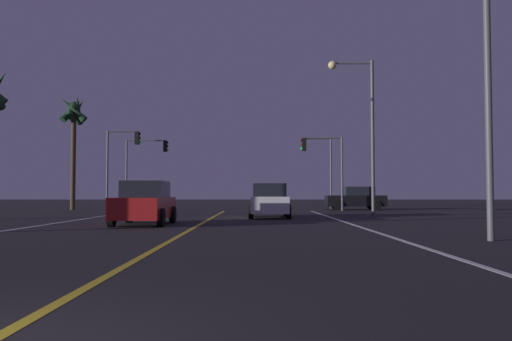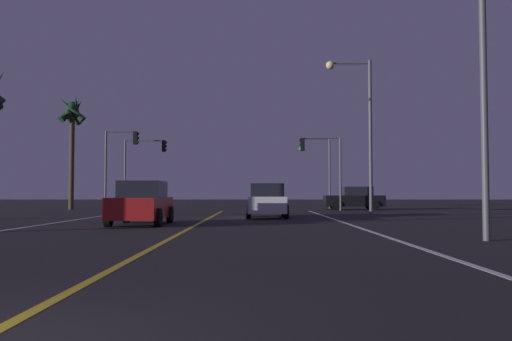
% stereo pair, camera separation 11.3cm
% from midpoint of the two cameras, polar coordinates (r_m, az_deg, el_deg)
% --- Properties ---
extents(lane_edge_right, '(0.16, 38.84, 0.01)m').
position_cam_midpoint_polar(lane_edge_right, '(17.75, 12.12, -6.33)').
color(lane_edge_right, silver).
rests_on(lane_edge_right, ground).
extents(lane_edge_left, '(0.16, 38.84, 0.01)m').
position_cam_midpoint_polar(lane_edge_left, '(19.21, -25.57, -5.84)').
color(lane_edge_left, silver).
rests_on(lane_edge_left, ground).
extents(lane_center_divider, '(0.16, 38.84, 0.01)m').
position_cam_midpoint_polar(lane_center_divider, '(17.50, -7.50, -6.42)').
color(lane_center_divider, gold).
rests_on(lane_center_divider, ground).
extents(car_ahead_far, '(2.02, 4.30, 1.70)m').
position_cam_midpoint_polar(car_ahead_far, '(26.73, 1.23, -3.30)').
color(car_ahead_far, black).
rests_on(car_ahead_far, ground).
extents(car_crossing_side, '(4.30, 2.02, 1.70)m').
position_cam_midpoint_polar(car_crossing_side, '(39.83, 10.51, -2.98)').
color(car_crossing_side, black).
rests_on(car_crossing_side, ground).
extents(car_oncoming, '(2.02, 4.30, 1.70)m').
position_cam_midpoint_polar(car_oncoming, '(21.25, -12.04, -3.47)').
color(car_oncoming, black).
rests_on(car_oncoming, ground).
extents(traffic_light_near_right, '(2.97, 0.36, 5.14)m').
position_cam_midpoint_polar(traffic_light_near_right, '(37.60, 6.89, 1.55)').
color(traffic_light_near_right, '#4C4C51').
rests_on(traffic_light_near_right, ground).
extents(traffic_light_near_left, '(2.40, 0.36, 5.60)m').
position_cam_midpoint_polar(traffic_light_near_left, '(38.51, -14.20, 1.92)').
color(traffic_light_near_left, '#4C4C51').
rests_on(traffic_light_near_left, ground).
extents(traffic_light_far_right, '(2.48, 0.36, 5.66)m').
position_cam_midpoint_polar(traffic_light_far_right, '(43.11, 6.41, 1.47)').
color(traffic_light_far_right, '#4C4C51').
rests_on(traffic_light_far_right, ground).
extents(traffic_light_far_left, '(3.44, 0.36, 5.51)m').
position_cam_midpoint_polar(traffic_light_far_left, '(43.74, -11.75, 1.38)').
color(traffic_light_far_left, '#4C4C51').
rests_on(traffic_light_far_left, ground).
extents(street_lamp_right_near, '(2.71, 0.44, 7.18)m').
position_cam_midpoint_polar(street_lamp_right_near, '(15.11, 20.84, 10.88)').
color(street_lamp_right_near, '#4C4C51').
rests_on(street_lamp_right_near, ground).
extents(street_lamp_right_far, '(2.37, 0.44, 8.13)m').
position_cam_midpoint_polar(street_lamp_right_far, '(28.24, 11.10, 5.62)').
color(street_lamp_right_far, '#4C4C51').
rests_on(street_lamp_right_far, ground).
extents(palm_tree_left_far, '(2.14, 2.07, 8.53)m').
position_cam_midpoint_polar(palm_tree_left_far, '(42.05, -19.02, 5.24)').
color(palm_tree_left_far, '#473826').
rests_on(palm_tree_left_far, ground).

